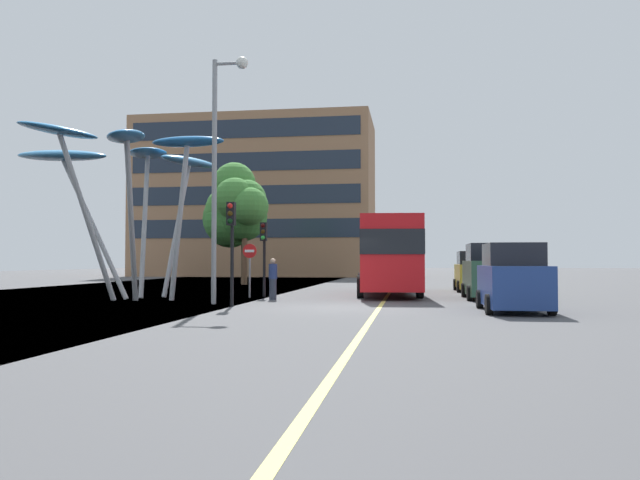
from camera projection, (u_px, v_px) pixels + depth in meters
name	position (u px, v px, depth m)	size (l,w,h in m)	color
ground	(322.00, 309.00, 20.52)	(120.00, 240.00, 0.10)	#4C4C4F
red_bus	(387.00, 252.00, 28.47)	(3.27, 10.08, 3.65)	red
leaf_sculpture	(125.00, 159.00, 25.37)	(9.56, 9.95, 6.85)	#9EA0A5
traffic_light_kerb_near	(231.00, 231.00, 21.00)	(0.28, 0.42, 3.57)	black
traffic_light_kerb_far	(264.00, 243.00, 26.64)	(0.28, 0.42, 3.23)	black
car_parked_near	(513.00, 279.00, 18.88)	(1.94, 3.98, 2.10)	navy
car_parked_mid	(489.00, 273.00, 25.10)	(1.99, 4.21, 2.27)	#2D5138
car_parked_far	(474.00, 272.00, 31.43)	(1.95, 3.96, 2.05)	gold
street_lamp	(221.00, 151.00, 22.34)	(1.33, 0.44, 8.99)	gray
tree_pavement_near	(237.00, 203.00, 40.89)	(4.87, 5.30, 8.18)	brown
tree_pavement_far	(234.00, 218.00, 41.64)	(4.81, 4.97, 6.38)	brown
pedestrian	(273.00, 279.00, 24.62)	(0.34, 0.34, 1.66)	#2D3342
no_entry_sign	(250.00, 262.00, 26.00)	(0.60, 0.12, 2.28)	gray
backdrop_building	(257.00, 199.00, 64.71)	(24.22, 10.72, 16.21)	#936B4C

